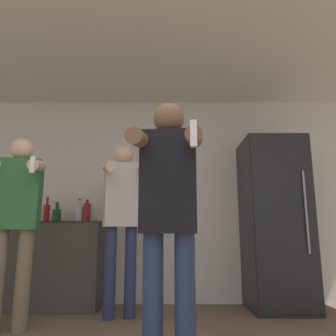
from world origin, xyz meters
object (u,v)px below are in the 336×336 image
bottle_short_whiskey (46,212)px  person_spectator_back (121,209)px  bottle_dark_rum (12,210)px  bottle_green_wine (86,212)px  bottle_brown_liquor (56,215)px  person_woman_foreground (168,208)px  person_man_side (15,214)px  refrigerator (274,222)px  bottle_amber_bourbon (78,214)px

bottle_short_whiskey → person_spectator_back: (0.98, -0.52, -0.00)m
bottle_dark_rum → bottle_green_wine: bearing=0.0°
bottle_green_wine → bottle_brown_liquor: bottle_green_wine is taller
bottle_short_whiskey → bottle_brown_liquor: size_ratio=1.30×
bottle_brown_liquor → person_woman_foreground: 2.41m
bottle_dark_rum → person_man_side: size_ratio=0.21×
bottle_brown_liquor → person_man_side: bearing=-92.0°
bottle_brown_liquor → bottle_dark_rum: size_ratio=0.68×
person_woman_foreground → person_man_side: bearing=143.3°
refrigerator → bottle_dark_rum: size_ratio=5.36×
person_spectator_back → bottle_green_wine: bearing=133.5°
refrigerator → bottle_green_wine: size_ratio=6.54×
person_spectator_back → bottle_brown_liquor: bearing=148.6°
bottle_short_whiskey → bottle_brown_liquor: bottle_short_whiskey is taller
person_spectator_back → person_man_side: bearing=-152.7°
refrigerator → person_spectator_back: (-1.70, -0.36, 0.12)m
bottle_dark_rum → bottle_amber_bourbon: bearing=0.0°
bottle_short_whiskey → person_spectator_back: 1.11m
refrigerator → bottle_dark_rum: (-3.08, 0.17, 0.14)m
bottle_brown_liquor → person_spectator_back: size_ratio=0.14×
bottle_short_whiskey → bottle_dark_rum: 0.41m
refrigerator → person_spectator_back: size_ratio=1.08×
bottle_green_wine → person_man_side: person_man_side is taller
bottle_short_whiskey → bottle_dark_rum: bearing=180.0°
person_spectator_back → refrigerator: bearing=11.9°
person_woman_foreground → bottle_green_wine: bearing=116.0°
bottle_amber_bourbon → bottle_brown_liquor: bottle_amber_bourbon is taller
refrigerator → person_man_side: 2.71m
refrigerator → bottle_brown_liquor: 2.56m
bottle_short_whiskey → refrigerator: bearing=-3.6°
bottle_short_whiskey → person_woman_foreground: (1.46, -2.00, -0.11)m
bottle_brown_liquor → bottle_dark_rum: bottle_dark_rum is taller
bottle_dark_rum → person_man_side: person_man_side is taller
bottle_green_wine → person_woman_foreground: bearing=-64.0°
bottle_green_wine → bottle_amber_bourbon: bearing=-180.0°
refrigerator → bottle_brown_liquor: (-2.55, 0.17, 0.09)m
bottle_short_whiskey → person_man_side: size_ratio=0.19×
bottle_amber_bourbon → bottle_dark_rum: bearing=180.0°
refrigerator → bottle_dark_rum: 3.09m
bottle_short_whiskey → bottle_green_wine: bearing=0.0°
bottle_green_wine → refrigerator: bearing=-4.3°
person_man_side → bottle_short_whiskey: bearing=95.1°
person_spectator_back → person_woman_foreground: bearing=-72.0°
bottle_amber_bourbon → person_man_side: bearing=-107.1°
bottle_green_wine → person_spectator_back: size_ratio=0.16×
bottle_amber_bourbon → person_man_side: size_ratio=0.17×
bottle_dark_rum → refrigerator: bearing=-3.1°
bottle_dark_rum → person_woman_foreground: (1.87, -2.00, -0.13)m
bottle_brown_liquor → bottle_green_wine: bearing=0.0°
refrigerator → bottle_amber_bourbon: 2.29m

